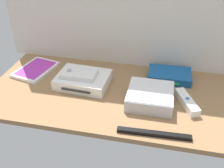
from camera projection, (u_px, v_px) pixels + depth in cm
name	position (u px, v px, depth cm)	size (l,w,h in cm)	color
ground_plane	(112.00, 94.00, 106.02)	(100.00, 48.00, 2.00)	#936D47
game_console	(83.00, 80.00, 109.12)	(21.87, 17.41, 4.40)	white
mini_computer	(150.00, 96.00, 98.88)	(17.06, 17.06, 5.30)	silver
game_case	(36.00, 69.00, 118.99)	(17.48, 21.54, 1.56)	white
network_router	(169.00, 75.00, 112.98)	(18.25, 12.67, 3.40)	#145193
remote_wand	(187.00, 102.00, 97.71)	(9.28, 14.99, 3.40)	white
remote_classic_pad	(79.00, 74.00, 106.85)	(14.49, 8.17, 2.40)	white
sensor_bar	(154.00, 134.00, 85.07)	(24.00, 1.80, 1.40)	black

